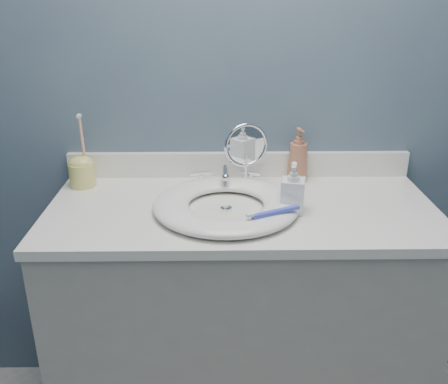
{
  "coord_description": "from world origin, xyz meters",
  "views": [
    {
      "loc": [
        -0.08,
        -0.46,
        1.52
      ],
      "look_at": [
        -0.06,
        0.94,
        0.94
      ],
      "focal_mm": 40.0,
      "sensor_mm": 36.0,
      "label": 1
    }
  ],
  "objects_px": {
    "toothbrush_holder": "(82,170)",
    "soap_bottle_clear": "(293,188)",
    "soap_bottle_amber": "(298,155)",
    "makeup_mirror": "(246,153)"
  },
  "relations": [
    {
      "from": "toothbrush_holder",
      "to": "soap_bottle_clear",
      "type": "bearing_deg",
      "value": -17.61
    },
    {
      "from": "toothbrush_holder",
      "to": "soap_bottle_amber",
      "type": "bearing_deg",
      "value": 3.3
    },
    {
      "from": "makeup_mirror",
      "to": "soap_bottle_clear",
      "type": "distance_m",
      "value": 0.25
    },
    {
      "from": "soap_bottle_amber",
      "to": "soap_bottle_clear",
      "type": "xyz_separation_m",
      "value": [
        -0.05,
        -0.26,
        -0.02
      ]
    },
    {
      "from": "makeup_mirror",
      "to": "soap_bottle_clear",
      "type": "bearing_deg",
      "value": -73.56
    },
    {
      "from": "soap_bottle_clear",
      "to": "toothbrush_holder",
      "type": "relative_size",
      "value": 0.62
    },
    {
      "from": "makeup_mirror",
      "to": "soap_bottle_clear",
      "type": "relative_size",
      "value": 1.45
    },
    {
      "from": "soap_bottle_amber",
      "to": "toothbrush_holder",
      "type": "bearing_deg",
      "value": 170.79
    },
    {
      "from": "soap_bottle_amber",
      "to": "toothbrush_holder",
      "type": "height_order",
      "value": "toothbrush_holder"
    },
    {
      "from": "soap_bottle_amber",
      "to": "toothbrush_holder",
      "type": "xyz_separation_m",
      "value": [
        -0.75,
        -0.04,
        -0.04
      ]
    }
  ]
}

